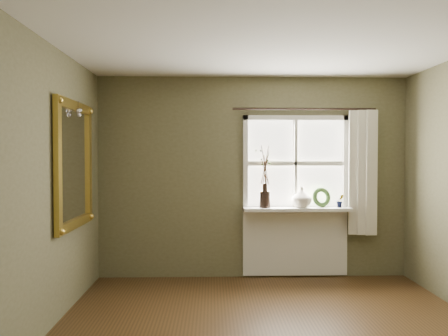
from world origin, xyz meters
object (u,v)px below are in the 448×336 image
Objects in this scene: cream_vase at (302,197)px; wreath at (321,199)px; gilt_mirror at (74,164)px; dark_jug at (265,199)px.

cream_vase is 0.27m from wreath.
wreath is 3.04m from gilt_mirror.
cream_vase is 0.20× the size of gilt_mirror.
dark_jug is 2.35m from gilt_mirror.
wreath is at bearing 8.61° from cream_vase.
wreath reaches higher than dark_jug.
cream_vase is at bearing 20.12° from gilt_mirror.
dark_jug is at bearing 180.00° from cream_vase.
gilt_mirror is (-2.11, -0.94, 0.46)m from dark_jug.
gilt_mirror reaches higher than cream_vase.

